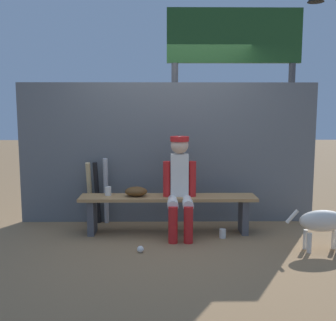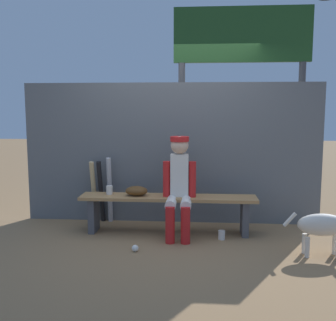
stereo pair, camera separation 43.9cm
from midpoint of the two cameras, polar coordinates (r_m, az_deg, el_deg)
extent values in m
plane|color=olive|center=(5.14, -2.49, -10.31)|extent=(30.00, 30.00, 0.00)
cube|color=#595E63|center=(5.45, -2.38, 1.01)|extent=(4.04, 0.03, 1.91)
cube|color=#AD7F4C|center=(5.02, -2.52, -5.34)|extent=(2.21, 0.36, 0.04)
cube|color=#4C4C51|center=(5.20, -13.19, -7.80)|extent=(0.08, 0.29, 0.44)
cube|color=#4C4C51|center=(5.14, 8.31, -7.85)|extent=(0.08, 0.29, 0.44)
cube|color=silver|center=(4.96, -0.88, -2.12)|extent=(0.22, 0.13, 0.53)
sphere|color=beige|center=(4.91, -0.89, 2.20)|extent=(0.22, 0.22, 0.22)
cylinder|color=red|center=(4.91, -0.89, 3.10)|extent=(0.23, 0.23, 0.06)
cylinder|color=silver|center=(4.84, -1.95, -6.07)|extent=(0.13, 0.38, 0.13)
cylinder|color=red|center=(4.71, -1.99, -9.20)|extent=(0.11, 0.11, 0.44)
cylinder|color=red|center=(4.95, -2.73, -2.73)|extent=(0.09, 0.09, 0.45)
cylinder|color=silver|center=(4.84, 0.19, -6.07)|extent=(0.13, 0.38, 0.13)
cylinder|color=red|center=(4.71, 0.23, -9.19)|extent=(0.11, 0.11, 0.44)
cylinder|color=red|center=(4.95, 0.98, -2.73)|extent=(0.09, 0.09, 0.45)
ellipsoid|color=#593819|center=(5.03, -7.09, -4.43)|extent=(0.28, 0.20, 0.12)
cylinder|color=#B7B7BC|center=(5.50, -11.13, -4.34)|extent=(0.08, 0.19, 0.91)
cylinder|color=black|center=(5.53, -12.36, -4.56)|extent=(0.09, 0.22, 0.86)
cylinder|color=tan|center=(5.55, -13.36, -4.57)|extent=(0.07, 0.24, 0.86)
sphere|color=white|center=(4.50, -6.82, -12.50)|extent=(0.07, 0.07, 0.07)
cylinder|color=silver|center=(4.95, 5.26, -10.37)|extent=(0.08, 0.08, 0.11)
cylinder|color=silver|center=(5.13, -10.99, -4.33)|extent=(0.08, 0.08, 0.11)
cylinder|color=#3F3F42|center=(6.07, -1.11, 3.20)|extent=(0.10, 0.10, 2.24)
cylinder|color=#3F3F42|center=(6.30, 15.07, 3.11)|extent=(0.10, 0.10, 2.24)
cube|color=#1E471E|center=(6.20, 7.37, 17.27)|extent=(1.99, 0.08, 0.79)
ellipsoid|color=beige|center=(4.67, 18.73, -8.20)|extent=(0.52, 0.20, 0.24)
cylinder|color=beige|center=(4.55, 14.68, -7.78)|extent=(0.15, 0.04, 0.16)
cylinder|color=beige|center=(4.84, 20.19, -10.54)|extent=(0.05, 0.05, 0.22)
cylinder|color=beige|center=(4.74, 16.51, -10.78)|extent=(0.05, 0.05, 0.22)
cylinder|color=beige|center=(4.63, 16.96, -11.23)|extent=(0.05, 0.05, 0.22)
camera|label=1|loc=(0.22, -92.55, -0.33)|focal=42.69mm
camera|label=2|loc=(0.22, 87.45, 0.33)|focal=42.69mm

